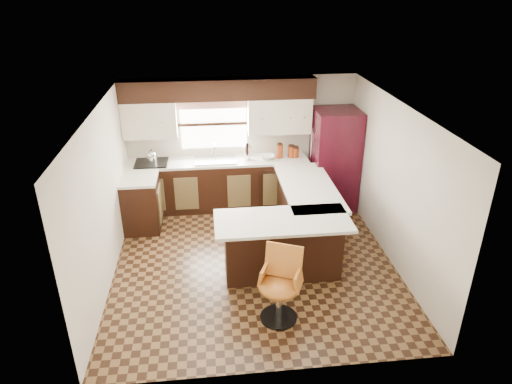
{
  "coord_description": "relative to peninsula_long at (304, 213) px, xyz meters",
  "views": [
    {
      "loc": [
        -0.62,
        -5.89,
        4.0
      ],
      "look_at": [
        0.08,
        0.45,
        0.96
      ],
      "focal_mm": 32.0,
      "sensor_mm": 36.0,
      "label": 1
    }
  ],
  "objects": [
    {
      "name": "dishwasher",
      "position": [
        -0.35,
        0.99,
        -0.02
      ],
      "size": [
        0.58,
        0.03,
        0.78
      ],
      "primitive_type": "cube",
      "color": "black",
      "rests_on": "floor"
    },
    {
      "name": "canister_med",
      "position": [
        0.0,
        1.3,
        0.6
      ],
      "size": [
        0.13,
        0.13,
        0.21
      ],
      "primitive_type": "cylinder",
      "color": "maroon",
      "rests_on": "counter_back"
    },
    {
      "name": "percolator",
      "position": [
        -0.82,
        1.28,
        0.63
      ],
      "size": [
        0.13,
        0.13,
        0.28
      ],
      "primitive_type": "cylinder",
      "color": "silver",
      "rests_on": "counter_back"
    },
    {
      "name": "valance",
      "position": [
        -1.4,
        1.52,
        1.49
      ],
      "size": [
        1.3,
        0.06,
        0.18
      ],
      "primitive_type": "cube",
      "color": "#D19B93",
      "rests_on": "wall_back"
    },
    {
      "name": "bar_chair",
      "position": [
        -0.72,
        -1.96,
        0.04
      ],
      "size": [
        0.69,
        0.69,
        0.98
      ],
      "primitive_type": null,
      "rotation": [
        0.0,
        0.0,
        -0.41
      ],
      "color": "#BE6C24",
      "rests_on": "floor"
    },
    {
      "name": "counter_pen_return",
      "position": [
        -0.55,
        -1.06,
        0.47
      ],
      "size": [
        1.89,
        0.84,
        0.04
      ],
      "primitive_type": "cube",
      "color": "silver",
      "rests_on": "peninsula_return"
    },
    {
      "name": "base_cab_left",
      "position": [
        -2.7,
        0.62,
        0.0
      ],
      "size": [
        0.6,
        0.7,
        0.9
      ],
      "primitive_type": "cube",
      "color": "black",
      "rests_on": "floor"
    },
    {
      "name": "counter_back",
      "position": [
        -1.35,
        1.28,
        0.47
      ],
      "size": [
        3.3,
        0.6,
        0.04
      ],
      "primitive_type": "cube",
      "color": "silver",
      "rests_on": "base_cab_back"
    },
    {
      "name": "wall_left",
      "position": [
        -3.0,
        -0.62,
        0.75
      ],
      "size": [
        0.0,
        4.4,
        4.4
      ],
      "primitive_type": "plane",
      "rotation": [
        1.57,
        0.0,
        1.57
      ],
      "color": "beige",
      "rests_on": "floor"
    },
    {
      "name": "ceiling",
      "position": [
        -0.9,
        -0.62,
        1.95
      ],
      "size": [
        4.4,
        4.4,
        0.0
      ],
      "primitive_type": "plane",
      "rotation": [
        3.14,
        0.0,
        0.0
      ],
      "color": "silver",
      "rests_on": "wall_back"
    },
    {
      "name": "counter_pen_long",
      "position": [
        0.05,
        0.0,
        0.47
      ],
      "size": [
        0.84,
        1.95,
        0.04
      ],
      "primitive_type": "cube",
      "color": "silver",
      "rests_on": "peninsula_long"
    },
    {
      "name": "cooktop",
      "position": [
        -2.55,
        1.25,
        0.51
      ],
      "size": [
        0.58,
        0.5,
        0.02
      ],
      "primitive_type": "cube",
      "color": "black",
      "rests_on": "counter_back"
    },
    {
      "name": "wall_back",
      "position": [
        -0.9,
        1.58,
        0.75
      ],
      "size": [
        4.4,
        0.0,
        4.4
      ],
      "primitive_type": "plane",
      "rotation": [
        1.57,
        0.0,
        0.0
      ],
      "color": "beige",
      "rests_on": "floor"
    },
    {
      "name": "wall_right",
      "position": [
        1.2,
        -0.62,
        0.75
      ],
      "size": [
        0.0,
        4.4,
        4.4
      ],
      "primitive_type": "plane",
      "rotation": [
        1.57,
        0.0,
        -1.57
      ],
      "color": "beige",
      "rests_on": "floor"
    },
    {
      "name": "sink",
      "position": [
        -1.4,
        1.25,
        0.51
      ],
      "size": [
        0.75,
        0.45,
        0.03
      ],
      "primitive_type": "cube",
      "color": "#B2B2B7",
      "rests_on": "counter_back"
    },
    {
      "name": "wall_front",
      "position": [
        -0.9,
        -2.83,
        0.75
      ],
      "size": [
        4.4,
        0.0,
        4.4
      ],
      "primitive_type": "plane",
      "rotation": [
        -1.57,
        0.0,
        0.0
      ],
      "color": "beige",
      "rests_on": "floor"
    },
    {
      "name": "upper_cab_right",
      "position": [
        -0.22,
        1.4,
        1.27
      ],
      "size": [
        1.14,
        0.35,
        0.64
      ],
      "primitive_type": "cube",
      "color": "beige",
      "rests_on": "wall_back"
    },
    {
      "name": "peninsula_return",
      "position": [
        -0.53,
        -0.97,
        0.0
      ],
      "size": [
        1.65,
        0.6,
        0.9
      ],
      "primitive_type": "cube",
      "color": "black",
      "rests_on": "floor"
    },
    {
      "name": "window_pane",
      "position": [
        -1.4,
        1.56,
        1.1
      ],
      "size": [
        1.2,
        0.02,
        0.9
      ],
      "primitive_type": "cube",
      "color": "white",
      "rests_on": "wall_back"
    },
    {
      "name": "canister_large",
      "position": [
        -0.22,
        1.3,
        0.62
      ],
      "size": [
        0.12,
        0.12,
        0.25
      ],
      "primitive_type": "cylinder",
      "color": "maroon",
      "rests_on": "counter_back"
    },
    {
      "name": "peninsula_long",
      "position": [
        0.0,
        0.0,
        0.0
      ],
      "size": [
        0.6,
        1.95,
        0.9
      ],
      "primitive_type": "cube",
      "color": "black",
      "rests_on": "floor"
    },
    {
      "name": "refrigerator",
      "position": [
        0.78,
        1.12,
        0.48
      ],
      "size": [
        0.8,
        0.77,
        1.86
      ],
      "primitive_type": "cube",
      "color": "#3A0915",
      "rests_on": "floor"
    },
    {
      "name": "kettle",
      "position": [
        -2.53,
        1.26,
        0.64
      ],
      "size": [
        0.18,
        0.18,
        0.24
      ],
      "primitive_type": null,
      "color": "silver",
      "rests_on": "cooktop"
    },
    {
      "name": "canister_small",
      "position": [
        0.07,
        1.3,
        0.58
      ],
      "size": [
        0.14,
        0.14,
        0.18
      ],
      "primitive_type": "cylinder",
      "color": "maroon",
      "rests_on": "counter_back"
    },
    {
      "name": "upper_cab_left",
      "position": [
        -2.52,
        1.4,
        1.27
      ],
      "size": [
        0.94,
        0.35,
        0.64
      ],
      "primitive_type": "cube",
      "color": "beige",
      "rests_on": "wall_back"
    },
    {
      "name": "counter_left",
      "position": [
        -2.7,
        0.62,
        0.47
      ],
      "size": [
        0.6,
        0.7,
        0.04
      ],
      "primitive_type": "cube",
      "color": "silver",
      "rests_on": "base_cab_left"
    },
    {
      "name": "floor",
      "position": [
        -0.9,
        -0.62,
        -0.45
      ],
      "size": [
        4.4,
        4.4,
        0.0
      ],
      "primitive_type": "plane",
      "color": "#49301A",
      "rests_on": "ground"
    },
    {
      "name": "mixing_bowl",
      "position": [
        -0.45,
        1.28,
        0.53
      ],
      "size": [
        0.27,
        0.27,
        0.07
      ],
      "primitive_type": "imported",
      "rotation": [
        0.0,
        0.0,
        0.01
      ],
      "color": "white",
      "rests_on": "counter_back"
    },
    {
      "name": "base_cab_back",
      "position": [
        -1.35,
        1.28,
        0.0
      ],
      "size": [
        3.3,
        0.6,
        0.9
      ],
      "primitive_type": "cube",
      "color": "black",
      "rests_on": "floor"
    },
    {
      "name": "soffit",
      "position": [
        -1.3,
        1.4,
        1.77
      ],
      "size": [
        3.4,
        0.35,
        0.36
      ],
      "primitive_type": "cube",
      "color": "black",
      "rests_on": "wall_back"
    }
  ]
}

